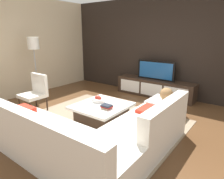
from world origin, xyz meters
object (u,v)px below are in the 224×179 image
object	(u,v)px
coffee_table	(102,113)
floor_lamp	(34,48)
sectional_couch	(92,137)
ottoman	(165,109)
accent_chair_near	(36,90)
decorative_ball	(166,94)
media_console	(155,88)
fruit_bowl	(98,99)
book_stack	(107,106)
television	(156,70)

from	to	relation	value
coffee_table	floor_lamp	xyz separation A→B (m)	(-2.49, 0.15, 1.21)
sectional_couch	ottoman	distance (m)	2.03
accent_chair_near	decorative_ball	world-z (taller)	accent_chair_near
media_console	floor_lamp	bearing A→B (deg)	-140.37
media_console	coffee_table	world-z (taller)	media_console
fruit_bowl	book_stack	size ratio (longest dim) A/B	1.36
book_stack	fruit_bowl	bearing A→B (deg)	151.17
decorative_ball	book_stack	size ratio (longest dim) A/B	1.35
ottoman	book_stack	size ratio (longest dim) A/B	3.40
ottoman	book_stack	world-z (taller)	book_stack
coffee_table	fruit_bowl	size ratio (longest dim) A/B	3.85
ottoman	fruit_bowl	bearing A→B (deg)	-141.62
accent_chair_near	fruit_bowl	xyz separation A→B (m)	(1.51, 0.51, -0.06)
accent_chair_near	fruit_bowl	world-z (taller)	accent_chair_near
accent_chair_near	ottoman	distance (m)	3.03
sectional_couch	book_stack	size ratio (longest dim) A/B	12.20
ottoman	fruit_bowl	world-z (taller)	fruit_bowl
television	accent_chair_near	bearing A→B (deg)	-123.42
decorative_ball	accent_chair_near	bearing A→B (deg)	-151.84
accent_chair_near	fruit_bowl	size ratio (longest dim) A/B	3.11
media_console	accent_chair_near	bearing A→B (deg)	-123.43
decorative_ball	ottoman	bearing A→B (deg)	0.00
television	coffee_table	distance (m)	2.37
media_console	coffee_table	bearing A→B (deg)	-92.49
sectional_couch	floor_lamp	xyz separation A→B (m)	(-3.12, 1.14, 1.13)
accent_chair_near	decorative_ball	distance (m)	3.01
sectional_couch	decorative_ball	bearing A→B (deg)	80.28
television	book_stack	size ratio (longest dim) A/B	5.44
sectional_couch	media_console	bearing A→B (deg)	99.05
television	ottoman	distance (m)	1.66
media_console	floor_lamp	xyz separation A→B (m)	(-2.59, -2.15, 1.17)
coffee_table	fruit_bowl	xyz separation A→B (m)	(-0.18, 0.10, 0.23)
floor_lamp	fruit_bowl	bearing A→B (deg)	-1.26
television	coffee_table	xyz separation A→B (m)	(-0.10, -2.30, -0.57)
accent_chair_near	decorative_ball	bearing A→B (deg)	36.68
ottoman	fruit_bowl	distance (m)	1.48
television	sectional_couch	xyz separation A→B (m)	(0.52, -3.29, -0.49)
fruit_bowl	decorative_ball	xyz separation A→B (m)	(1.15, 0.91, 0.11)
sectional_couch	book_stack	distance (m)	0.97
sectional_couch	book_stack	xyz separation A→B (m)	(-0.40, 0.87, 0.14)
coffee_table	ottoman	distance (m)	1.39
sectional_couch	coffee_table	distance (m)	1.18
floor_lamp	ottoman	size ratio (longest dim) A/B	2.42
ottoman	decorative_ball	bearing A→B (deg)	0.00
media_console	decorative_ball	xyz separation A→B (m)	(0.87, -1.29, 0.29)
accent_chair_near	book_stack	size ratio (longest dim) A/B	4.22
ottoman	book_stack	distance (m)	1.37
television	coffee_table	world-z (taller)	television
sectional_couch	floor_lamp	distance (m)	3.51
ottoman	fruit_bowl	xyz separation A→B (m)	(-1.15, -0.91, 0.23)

